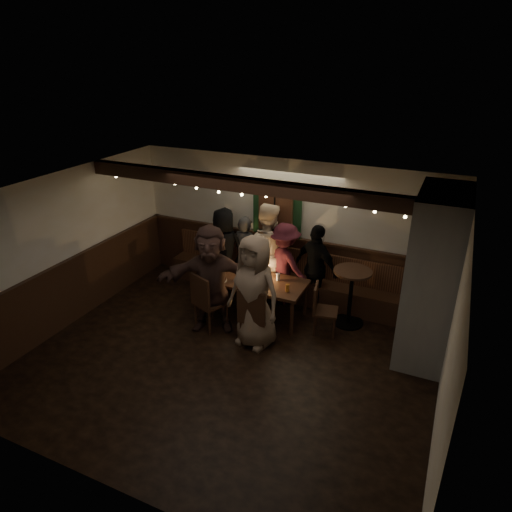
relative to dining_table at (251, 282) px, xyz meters
The scene contains 13 objects.
room 1.39m from the dining_table, ahead, with size 6.02×5.01×2.62m.
dining_table is the anchor object (origin of this frame).
chair_near_left 0.90m from the dining_table, 121.46° to the right, with size 0.61×0.61×1.03m.
chair_near_right 0.95m from the dining_table, 62.67° to the right, with size 0.49×0.49×1.00m.
chair_end 1.30m from the dining_table, ahead, with size 0.46×0.46×0.87m.
high_top 1.72m from the dining_table, 13.68° to the left, with size 0.64×0.64×1.02m.
person_a 1.12m from the dining_table, 143.40° to the left, with size 0.81×0.53×1.66m, color black.
person_b 0.92m from the dining_table, 121.88° to the left, with size 0.56×0.37×1.53m, color #2D2D2F.
person_c 0.76m from the dining_table, 90.86° to the left, with size 0.91×0.71×1.87m, color beige.
person_d 0.76m from the dining_table, 60.06° to the left, with size 1.01×0.58×1.56m, color #3A121D.
person_e 1.20m from the dining_table, 36.18° to the left, with size 0.94×0.39×1.60m, color black.
person_f 0.84m from the dining_table, 120.79° to the right, with size 1.72×0.55×1.85m, color #3C2722.
person_g 0.95m from the dining_table, 61.41° to the right, with size 0.91×0.59×1.86m, color #876F5A.
Camera 1 is at (2.76, -5.01, 4.34)m, focal length 32.00 mm.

